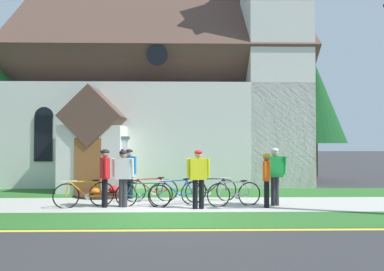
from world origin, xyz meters
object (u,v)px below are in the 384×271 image
object	(u,v)px
cyclist_in_orange_jersey	(129,169)
cyclist_in_yellow_jersey	(275,171)
bicycle_orange	(177,193)
bicycle_red	(142,195)
cyclist_in_green_jersey	(198,174)
church_sign	(107,156)
bicycle_green	(85,194)
bicycle_black	(151,190)
cyclist_in_white_jersey	(123,174)
cyclist_in_red_jersey	(267,176)
roadside_conifer	(313,101)
bicycle_yellow	(211,190)
bicycle_silver	(234,194)
cyclist_in_blue_jersey	(105,173)

from	to	relation	value
cyclist_in_orange_jersey	cyclist_in_yellow_jersey	world-z (taller)	cyclist_in_yellow_jersey
bicycle_orange	bicycle_red	bearing A→B (deg)	-164.64
cyclist_in_yellow_jersey	cyclist_in_green_jersey	distance (m)	2.42
church_sign	bicycle_green	xyz separation A→B (m)	(-0.02, -2.82, -1.03)
bicycle_black	cyclist_in_white_jersey	bearing A→B (deg)	-125.90
cyclist_in_orange_jersey	cyclist_in_yellow_jersey	distance (m)	4.91
bicycle_black	cyclist_in_red_jersey	bearing A→B (deg)	-17.67
bicycle_orange	roadside_conifer	xyz separation A→B (m)	(6.61, 6.22, 3.64)
bicycle_yellow	cyclist_in_orange_jersey	xyz separation A→B (m)	(-2.79, 0.66, 0.63)
bicycle_silver	bicycle_orange	world-z (taller)	bicycle_orange
cyclist_in_orange_jersey	cyclist_in_blue_jersey	size ratio (longest dim) A/B	0.99
bicycle_orange	bicycle_green	size ratio (longest dim) A/B	1.01
cyclist_in_orange_jersey	cyclist_in_green_jersey	distance (m)	3.02
cyclist_in_white_jersey	roadside_conifer	world-z (taller)	roadside_conifer
church_sign	bicycle_yellow	world-z (taller)	church_sign
cyclist_in_orange_jersey	bicycle_green	bearing A→B (deg)	-124.39
bicycle_red	cyclist_in_orange_jersey	distance (m)	1.84
cyclist_in_yellow_jersey	roadside_conifer	bearing A→B (deg)	60.42
church_sign	bicycle_green	distance (m)	3.00
church_sign	bicycle_orange	size ratio (longest dim) A/B	1.30
bicycle_yellow	bicycle_silver	bearing A→B (deg)	-52.30
bicycle_red	cyclist_in_white_jersey	distance (m)	0.86
bicycle_green	cyclist_in_green_jersey	world-z (taller)	cyclist_in_green_jersey
bicycle_black	cyclist_in_yellow_jersey	bearing A→B (deg)	-12.27
bicycle_red	cyclist_in_orange_jersey	world-z (taller)	cyclist_in_orange_jersey
cyclist_in_blue_jersey	cyclist_in_red_jersey	size ratio (longest dim) A/B	1.07
cyclist_in_orange_jersey	cyclist_in_red_jersey	world-z (taller)	cyclist_in_orange_jersey
cyclist_in_yellow_jersey	cyclist_in_red_jersey	bearing A→B (deg)	-138.26
bicycle_silver	bicycle_green	distance (m)	4.51
church_sign	bicycle_red	distance (m)	3.48
cyclist_in_white_jersey	cyclist_in_blue_jersey	bearing A→B (deg)	-179.62
bicycle_black	cyclist_in_green_jersey	world-z (taller)	cyclist_in_green_jersey
bicycle_green	cyclist_in_white_jersey	world-z (taller)	cyclist_in_white_jersey
bicycle_orange	cyclist_in_yellow_jersey	size ratio (longest dim) A/B	0.95
bicycle_yellow	cyclist_in_orange_jersey	world-z (taller)	cyclist_in_orange_jersey
bicycle_yellow	cyclist_in_blue_jersey	distance (m)	3.45
church_sign	cyclist_in_blue_jersey	xyz separation A→B (m)	(0.59, -2.87, -0.39)
bicycle_red	cyclist_in_red_jersey	bearing A→B (deg)	-2.18
church_sign	bicycle_black	distance (m)	2.83
bicycle_silver	roadside_conifer	xyz separation A→B (m)	(4.86, 6.41, 3.64)
cyclist_in_white_jersey	cyclist_in_green_jersey	bearing A→B (deg)	-7.77
cyclist_in_white_jersey	cyclist_in_blue_jersey	distance (m)	0.55
church_sign	bicycle_yellow	bearing A→B (deg)	-26.40
bicycle_red	bicycle_orange	bearing A→B (deg)	15.36
cyclist_in_orange_jersey	cyclist_in_white_jersey	bearing A→B (deg)	-86.90
cyclist_in_yellow_jersey	cyclist_in_red_jersey	distance (m)	0.45
bicycle_red	cyclist_in_blue_jersey	xyz separation A→B (m)	(-1.12, -0.03, 0.66)
bicycle_black	bicycle_yellow	distance (m)	1.97
cyclist_in_orange_jersey	cyclist_in_blue_jersey	distance (m)	1.68
church_sign	cyclist_in_white_jersey	world-z (taller)	church_sign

